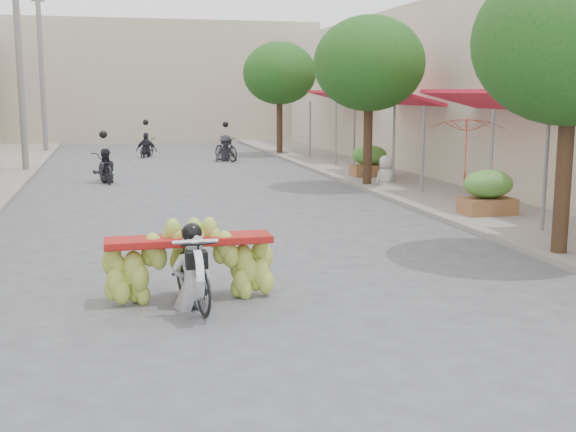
# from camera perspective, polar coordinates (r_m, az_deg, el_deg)

# --- Properties ---
(ground) EXTENTS (120.00, 120.00, 0.00)m
(ground) POSITION_cam_1_polar(r_m,az_deg,el_deg) (8.03, 4.11, -11.81)
(ground) COLOR #54555A
(ground) RESTS_ON ground
(sidewalk_right) EXTENTS (4.00, 60.00, 0.12)m
(sidewalk_right) POSITION_cam_1_polar(r_m,az_deg,el_deg) (24.16, 9.02, 2.80)
(sidewalk_right) COLOR gray
(sidewalk_right) RESTS_ON ground
(shophouse_row_right) EXTENTS (9.77, 40.00, 6.00)m
(shophouse_row_right) POSITION_cam_1_polar(r_m,az_deg,el_deg) (25.49, 20.64, 9.28)
(shophouse_row_right) COLOR beige
(shophouse_row_right) RESTS_ON ground
(far_building) EXTENTS (20.00, 6.00, 7.00)m
(far_building) POSITION_cam_1_polar(r_m,az_deg,el_deg) (45.16, -11.03, 10.31)
(far_building) COLOR #B6A990
(far_building) RESTS_ON ground
(utility_pole_far) EXTENTS (0.60, 0.24, 8.00)m
(utility_pole_far) POSITION_cam_1_polar(r_m,az_deg,el_deg) (28.28, -20.46, 11.37)
(utility_pole_far) COLOR slate
(utility_pole_far) RESTS_ON ground
(utility_pole_back) EXTENTS (0.60, 0.24, 8.00)m
(utility_pole_back) POSITION_cam_1_polar(r_m,az_deg,el_deg) (37.24, -18.89, 10.93)
(utility_pole_back) COLOR slate
(utility_pole_back) RESTS_ON ground
(street_tree_near) EXTENTS (3.40, 3.40, 5.25)m
(street_tree_near) POSITION_cam_1_polar(r_m,az_deg,el_deg) (13.55, 21.54, 12.65)
(street_tree_near) COLOR #3A2719
(street_tree_near) RESTS_ON ground
(street_tree_mid) EXTENTS (3.40, 3.40, 5.25)m
(street_tree_mid) POSITION_cam_1_polar(r_m,az_deg,el_deg) (22.48, 6.44, 11.85)
(street_tree_mid) COLOR #3A2719
(street_tree_mid) RESTS_ON ground
(street_tree_far) EXTENTS (3.40, 3.40, 5.25)m
(street_tree_far) POSITION_cam_1_polar(r_m,az_deg,el_deg) (34.00, -0.68, 11.20)
(street_tree_far) COLOR #3A2719
(street_tree_far) RESTS_ON ground
(produce_crate_mid) EXTENTS (1.20, 0.88, 1.16)m
(produce_crate_mid) POSITION_cam_1_polar(r_m,az_deg,el_deg) (17.48, 15.52, 2.08)
(produce_crate_mid) COLOR brown
(produce_crate_mid) RESTS_ON ground
(produce_crate_far) EXTENTS (1.20, 0.88, 1.16)m
(produce_crate_far) POSITION_cam_1_polar(r_m,az_deg,el_deg) (24.72, 6.45, 4.54)
(produce_crate_far) COLOR brown
(produce_crate_far) RESTS_ON ground
(banana_motorbike) EXTENTS (2.34, 1.90, 2.00)m
(banana_motorbike) POSITION_cam_1_polar(r_m,az_deg,el_deg) (10.14, -7.68, -3.26)
(banana_motorbike) COLOR black
(banana_motorbike) RESTS_ON ground
(market_umbrella) EXTENTS (2.24, 2.24, 1.62)m
(market_umbrella) POSITION_cam_1_polar(r_m,az_deg,el_deg) (17.47, 14.01, 7.72)
(market_umbrella) COLOR #B42C18
(market_umbrella) RESTS_ON ground
(pedestrian) EXTENTS (0.90, 0.62, 1.67)m
(pedestrian) POSITION_cam_1_polar(r_m,az_deg,el_deg) (23.35, 7.80, 4.80)
(pedestrian) COLOR white
(pedestrian) RESTS_ON ground
(bg_motorbike_a) EXTENTS (0.98, 1.80, 1.95)m
(bg_motorbike_a) POSITION_cam_1_polar(r_m,az_deg,el_deg) (24.42, -14.31, 4.27)
(bg_motorbike_a) COLOR black
(bg_motorbike_a) RESTS_ON ground
(bg_motorbike_b) EXTENTS (1.19, 1.88, 1.95)m
(bg_motorbike_b) POSITION_cam_1_polar(r_m,az_deg,el_deg) (31.10, -4.94, 5.85)
(bg_motorbike_b) COLOR black
(bg_motorbike_b) RESTS_ON ground
(bg_motorbike_c) EXTENTS (1.10, 1.61, 1.95)m
(bg_motorbike_c) POSITION_cam_1_polar(r_m,az_deg,el_deg) (33.60, -11.14, 5.97)
(bg_motorbike_c) COLOR black
(bg_motorbike_c) RESTS_ON ground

